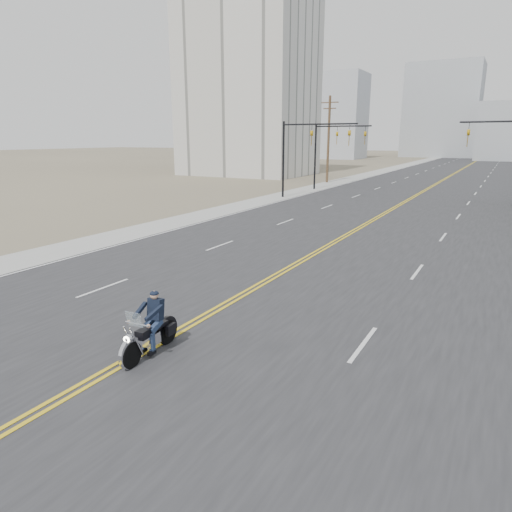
{
  "coord_description": "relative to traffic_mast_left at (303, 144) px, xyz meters",
  "views": [
    {
      "loc": [
        8.02,
        -7.53,
        5.54
      ],
      "look_at": [
        0.66,
        5.71,
        1.6
      ],
      "focal_mm": 32.0,
      "sensor_mm": 36.0,
      "label": 1
    }
  ],
  "objects": [
    {
      "name": "haze_bldg_f",
      "position": [
        -41.02,
        98.0,
        3.06
      ],
      "size": [
        12.0,
        12.0,
        16.0
      ],
      "primitive_type": "cube",
      "color": "#ADB2B7",
      "rests_on": "ground"
    },
    {
      "name": "haze_bldg_d",
      "position": [
        -3.02,
        108.0,
        8.06
      ],
      "size": [
        20.0,
        15.0,
        26.0
      ],
      "primitive_type": "cube",
      "color": "#ADB2B7",
      "rests_on": "ground"
    },
    {
      "name": "utility_pole_left",
      "position": [
        -3.52,
        16.0,
        0.54
      ],
      "size": [
        2.2,
        0.3,
        10.5
      ],
      "color": "brown",
      "rests_on": "ground"
    },
    {
      "name": "motorcyclist",
      "position": [
        9.25,
        -31.29,
        -4.1
      ],
      "size": [
        1.08,
        2.22,
        1.68
      ],
      "primitive_type": null,
      "rotation": [
        0.0,
        0.0,
        3.22
      ],
      "color": "black",
      "rests_on": "ground"
    },
    {
      "name": "sidewalk_left",
      "position": [
        -2.52,
        38.0,
        -4.93
      ],
      "size": [
        3.0,
        200.0,
        0.01
      ],
      "primitive_type": "cube",
      "color": "#A5A5A0",
      "rests_on": "ground"
    },
    {
      "name": "apartment_block",
      "position": [
        -19.02,
        23.0,
        10.06
      ],
      "size": [
        18.0,
        14.0,
        30.0
      ],
      "primitive_type": "cube",
      "color": "silver",
      "rests_on": "ground"
    },
    {
      "name": "traffic_mast_left",
      "position": [
        0.0,
        0.0,
        0.0
      ],
      "size": [
        7.1,
        0.26,
        7.0
      ],
      "color": "black",
      "rests_on": "ground"
    },
    {
      "name": "haze_bldg_a",
      "position": [
        -26.02,
        83.0,
        6.06
      ],
      "size": [
        14.0,
        12.0,
        22.0
      ],
      "primitive_type": "cube",
      "color": "#B7BCC6",
      "rests_on": "ground"
    },
    {
      "name": "traffic_mast_far",
      "position": [
        -0.33,
        8.0,
        -0.06
      ],
      "size": [
        6.1,
        0.26,
        7.0
      ],
      "color": "black",
      "rests_on": "ground"
    },
    {
      "name": "ground_plane",
      "position": [
        8.98,
        -32.0,
        -4.94
      ],
      "size": [
        400.0,
        400.0,
        0.0
      ],
      "primitive_type": "plane",
      "color": "#776D56",
      "rests_on": "ground"
    },
    {
      "name": "road",
      "position": [
        8.98,
        38.0,
        -4.93
      ],
      "size": [
        20.0,
        200.0,
        0.01
      ],
      "primitive_type": "cube",
      "color": "#303033",
      "rests_on": "ground"
    }
  ]
}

